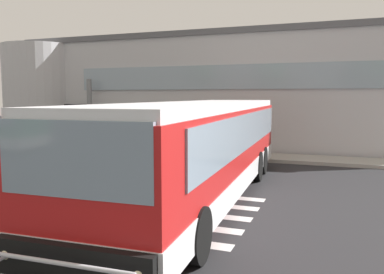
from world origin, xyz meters
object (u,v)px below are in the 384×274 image
passenger_by_doorway (111,129)px  entry_support_column (90,112)px  passenger_at_curb_edge (132,132)px  bus_main_foreground (200,151)px  passenger_near_column (98,129)px  safety_bollard_yellow (201,150)px

passenger_by_doorway → entry_support_column: bearing=166.2°
entry_support_column → passenger_at_curb_edge: (3.15, -1.01, -0.89)m
bus_main_foreground → passenger_at_curb_edge: bearing=130.3°
entry_support_column → passenger_near_column: bearing=-27.4°
bus_main_foreground → passenger_by_doorway: bearing=134.6°
passenger_near_column → passenger_by_doorway: size_ratio=1.00×
passenger_at_curb_edge → passenger_near_column: bearing=165.9°
entry_support_column → safety_bollard_yellow: 7.49m
passenger_by_doorway → passenger_near_column: bearing=-177.3°
bus_main_foreground → passenger_near_column: size_ratio=7.45×
bus_main_foreground → passenger_near_column: bus_main_foreground is taller
bus_main_foreground → passenger_at_curb_edge: 9.41m
passenger_near_column → safety_bollard_yellow: (6.31, -1.38, -0.63)m
safety_bollard_yellow → passenger_at_curb_edge: bearing=168.7°
entry_support_column → safety_bollard_yellow: bearing=-14.2°
passenger_by_doorway → passenger_at_curb_edge: same height
entry_support_column → bus_main_foreground: size_ratio=0.29×
safety_bollard_yellow → passenger_by_doorway: bearing=165.7°
entry_support_column → passenger_near_column: 1.26m
passenger_at_curb_edge → entry_support_column: bearing=162.3°
entry_support_column → bus_main_foreground: (9.24, -8.17, -0.63)m
entry_support_column → safety_bollard_yellow: (7.11, -1.80, -1.52)m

